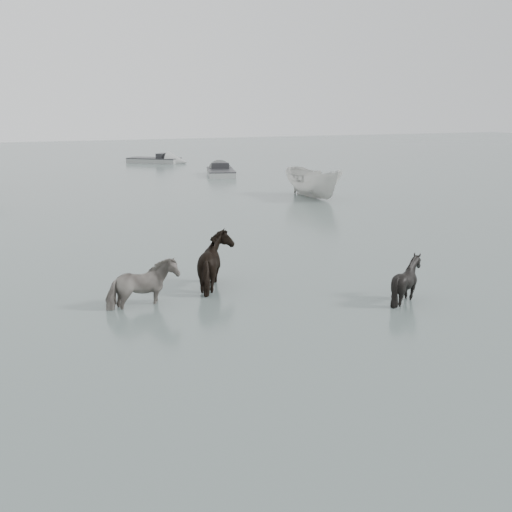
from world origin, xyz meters
The scene contains 7 objects.
ground centered at (0.00, 0.00, 0.00)m, with size 140.00×140.00×0.00m, color #4E5D57.
pony_pinto centered at (-3.10, 1.67, 0.68)m, with size 0.73×1.60×1.35m, color black.
pony_dark centered at (-0.96, 2.56, 0.81)m, with size 1.62×1.38×1.63m, color black.
pony_black centered at (2.63, -0.24, 0.63)m, with size 1.02×1.15×1.27m, color black.
boat_small centered at (8.49, 15.46, 0.81)m, with size 1.58×4.20×1.62m, color silver.
skiff_port centered at (7.64, 26.42, 0.38)m, with size 5.32×1.60×0.75m, color #979A98, non-canonical shape.
skiff_mid centered at (5.91, 36.86, 0.38)m, with size 5.49×1.60×0.75m, color gray, non-canonical shape.
Camera 1 is at (-6.07, -12.00, 4.44)m, focal length 45.00 mm.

